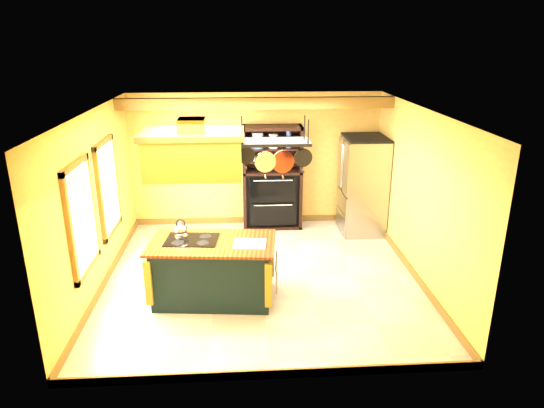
{
  "coord_description": "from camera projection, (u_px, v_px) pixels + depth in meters",
  "views": [
    {
      "loc": [
        -0.29,
        -7.08,
        3.73
      ],
      "look_at": [
        0.19,
        0.3,
        1.16
      ],
      "focal_mm": 32.0,
      "sensor_mm": 36.0,
      "label": 1
    }
  ],
  "objects": [
    {
      "name": "hutch",
      "position": [
        272.0,
        188.0,
        9.81
      ],
      "size": [
        1.18,
        0.54,
        2.08
      ],
      "color": "black",
      "rests_on": "floor"
    },
    {
      "name": "wall_left",
      "position": [
        96.0,
        202.0,
        7.32
      ],
      "size": [
        0.02,
        5.0,
        2.7
      ],
      "primitive_type": "cube",
      "color": "#E7BE54",
      "rests_on": "floor"
    },
    {
      "name": "ceiling_beam",
      "position": [
        257.0,
        103.0,
        8.67
      ],
      "size": [
        5.0,
        0.15,
        0.2
      ],
      "primitive_type": "cube",
      "color": "olive",
      "rests_on": "ceiling"
    },
    {
      "name": "window_far",
      "position": [
        108.0,
        187.0,
        7.88
      ],
      "size": [
        0.06,
        1.06,
        1.56
      ],
      "color": "olive",
      "rests_on": "wall_left"
    },
    {
      "name": "ceiling",
      "position": [
        260.0,
        111.0,
        7.03
      ],
      "size": [
        5.0,
        5.0,
        0.0
      ],
      "primitive_type": "plane",
      "rotation": [
        3.14,
        0.0,
        0.0
      ],
      "color": "white",
      "rests_on": "wall_back"
    },
    {
      "name": "window_near",
      "position": [
        82.0,
        218.0,
        6.56
      ],
      "size": [
        0.06,
        1.06,
        1.56
      ],
      "color": "olive",
      "rests_on": "wall_left"
    },
    {
      "name": "pot_rack",
      "position": [
        275.0,
        149.0,
        6.6
      ],
      "size": [
        1.02,
        0.48,
        0.8
      ],
      "color": "black",
      "rests_on": "ceiling"
    },
    {
      "name": "wall_front",
      "position": [
        271.0,
        274.0,
        5.12
      ],
      "size": [
        5.0,
        0.02,
        2.7
      ],
      "primitive_type": "cube",
      "color": "#E7BE54",
      "rests_on": "floor"
    },
    {
      "name": "floor",
      "position": [
        262.0,
        277.0,
        7.92
      ],
      "size": [
        5.0,
        5.0,
        0.0
      ],
      "primitive_type": "plane",
      "color": "beige",
      "rests_on": "ground"
    },
    {
      "name": "refrigerator",
      "position": [
        362.0,
        187.0,
        9.54
      ],
      "size": [
        0.81,
        0.96,
        1.88
      ],
      "color": "#999CA1",
      "rests_on": "floor"
    },
    {
      "name": "wall_back",
      "position": [
        256.0,
        160.0,
        9.83
      ],
      "size": [
        5.0,
        0.02,
        2.7
      ],
      "primitive_type": "cube",
      "color": "#E7BE54",
      "rests_on": "floor"
    },
    {
      "name": "wall_right",
      "position": [
        419.0,
        196.0,
        7.63
      ],
      "size": [
        0.02,
        5.0,
        2.7
      ],
      "primitive_type": "cube",
      "color": "#E7BE54",
      "rests_on": "floor"
    },
    {
      "name": "kitchen_island",
      "position": [
        213.0,
        270.0,
        7.14
      ],
      "size": [
        1.9,
        1.18,
        1.11
      ],
      "rotation": [
        0.0,
        0.0,
        -0.1
      ],
      "color": "black",
      "rests_on": "floor"
    },
    {
      "name": "floor_register",
      "position": [
        163.0,
        298.0,
        7.28
      ],
      "size": [
        0.3,
        0.21,
        0.01
      ],
      "primitive_type": "cube",
      "rotation": [
        0.0,
        0.0,
        -0.35
      ],
      "color": "black",
      "rests_on": "floor"
    },
    {
      "name": "range_hood",
      "position": [
        193.0,
        153.0,
        6.54
      ],
      "size": [
        1.38,
        0.78,
        0.8
      ],
      "color": "#AA852A",
      "rests_on": "ceiling"
    }
  ]
}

